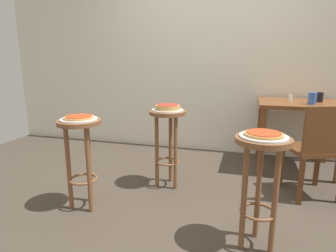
{
  "coord_description": "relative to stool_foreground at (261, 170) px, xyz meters",
  "views": [
    {
      "loc": [
        0.47,
        -2.16,
        1.21
      ],
      "look_at": [
        -0.16,
        0.06,
        0.68
      ],
      "focal_mm": 30.4,
      "sensor_mm": 36.0,
      "label": 1
    }
  ],
  "objects": [
    {
      "name": "wooden_chair",
      "position": [
        0.5,
        0.86,
        -0.07
      ],
      "size": [
        0.51,
        0.51,
        0.85
      ],
      "color": "#5B3319",
      "rests_on": "ground_plane"
    },
    {
      "name": "condiment_shaker",
      "position": [
        0.34,
        1.56,
        0.27
      ],
      "size": [
        0.04,
        0.04,
        0.08
      ],
      "primitive_type": "cylinder",
      "color": "white",
      "rests_on": "dining_table"
    },
    {
      "name": "pizza_middle",
      "position": [
        -1.38,
        0.15,
        0.24
      ],
      "size": [
        0.23,
        0.23,
        0.02
      ],
      "color": "tan",
      "rests_on": "serving_plate_middle"
    },
    {
      "name": "stool_leftside",
      "position": [
        -0.82,
        0.74,
        0.0
      ],
      "size": [
        0.34,
        0.34,
        0.75
      ],
      "color": "brown",
      "rests_on": "ground_plane"
    },
    {
      "name": "pizza_foreground",
      "position": [
        -0.0,
        0.0,
        0.24
      ],
      "size": [
        0.23,
        0.23,
        0.02
      ],
      "color": "tan",
      "rests_on": "serving_plate_foreground"
    },
    {
      "name": "stool_foreground",
      "position": [
        0.0,
        0.0,
        0.0
      ],
      "size": [
        0.34,
        0.34,
        0.75
      ],
      "color": "brown",
      "rests_on": "ground_plane"
    },
    {
      "name": "cup_far_edge",
      "position": [
        0.64,
        1.63,
        0.28
      ],
      "size": [
        0.07,
        0.07,
        0.11
      ],
      "primitive_type": "cylinder",
      "color": "black",
      "rests_on": "dining_table"
    },
    {
      "name": "back_wall",
      "position": [
        -0.58,
        2.04,
        0.96
      ],
      "size": [
        6.0,
        0.1,
        3.0
      ],
      "primitive_type": "cube",
      "color": "silver",
      "rests_on": "ground_plane"
    },
    {
      "name": "cup_near_edge",
      "position": [
        0.53,
        1.42,
        0.29
      ],
      "size": [
        0.08,
        0.08,
        0.12
      ],
      "primitive_type": "cylinder",
      "color": "#3360B2",
      "rests_on": "dining_table"
    },
    {
      "name": "stool_middle",
      "position": [
        -1.38,
        0.15,
        0.0
      ],
      "size": [
        0.34,
        0.34,
        0.75
      ],
      "color": "brown",
      "rests_on": "ground_plane"
    },
    {
      "name": "dining_table",
      "position": [
        0.43,
        1.58,
        0.1
      ],
      "size": [
        0.85,
        0.72,
        0.77
      ],
      "color": "brown",
      "rests_on": "ground_plane"
    },
    {
      "name": "serving_plate_middle",
      "position": [
        -1.38,
        0.15,
        0.22
      ],
      "size": [
        0.29,
        0.29,
        0.01
      ],
      "primitive_type": "cylinder",
      "color": "silver",
      "rests_on": "stool_middle"
    },
    {
      "name": "ground_plane",
      "position": [
        -0.58,
        0.39,
        -0.54
      ],
      "size": [
        6.0,
        6.0,
        0.0
      ],
      "primitive_type": "plane",
      "color": "#42382D"
    },
    {
      "name": "serving_plate_leftside",
      "position": [
        -0.82,
        0.74,
        0.22
      ],
      "size": [
        0.29,
        0.29,
        0.01
      ],
      "primitive_type": "cylinder",
      "color": "silver",
      "rests_on": "stool_leftside"
    },
    {
      "name": "pizza_leftside",
      "position": [
        -0.82,
        0.74,
        0.25
      ],
      "size": [
        0.23,
        0.23,
        0.05
      ],
      "color": "tan",
      "rests_on": "serving_plate_leftside"
    },
    {
      "name": "serving_plate_foreground",
      "position": [
        0.0,
        0.0,
        0.22
      ],
      "size": [
        0.29,
        0.29,
        0.01
      ],
      "primitive_type": "cylinder",
      "color": "silver",
      "rests_on": "stool_foreground"
    }
  ]
}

